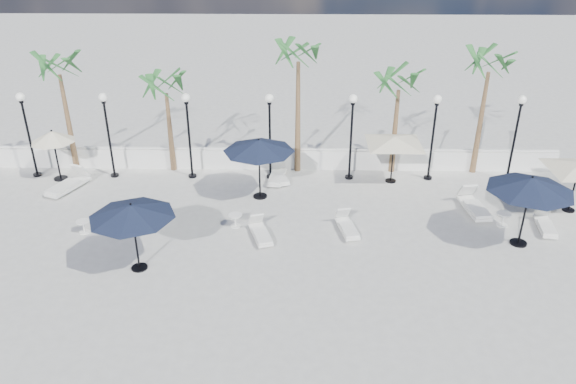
{
  "coord_description": "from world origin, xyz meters",
  "views": [
    {
      "loc": [
        1.21,
        -16.14,
        10.73
      ],
      "look_at": [
        0.86,
        2.1,
        1.5
      ],
      "focal_mm": 35.0,
      "sensor_mm": 36.0,
      "label": 1
    }
  ],
  "objects_px": {
    "lounger_1": "(68,184)",
    "parasol_navy_mid": "(259,146)",
    "parasol_navy_right": "(531,185)",
    "lounger_5": "(474,206)",
    "lounger_3": "(277,175)",
    "parasol_cream_sq_a": "(395,137)",
    "lounger_6": "(347,227)",
    "parasol_navy_left": "(131,211)",
    "lounger_4": "(279,176)",
    "parasol_cream_small": "(53,137)",
    "lounger_7": "(546,225)",
    "lounger_2": "(261,233)"
  },
  "relations": [
    {
      "from": "lounger_3",
      "to": "lounger_6",
      "type": "xyz_separation_m",
      "value": [
        2.76,
        -4.36,
        -0.02
      ]
    },
    {
      "from": "lounger_1",
      "to": "parasol_navy_mid",
      "type": "xyz_separation_m",
      "value": [
        8.2,
        -0.5,
        2.02
      ]
    },
    {
      "from": "lounger_3",
      "to": "lounger_4",
      "type": "bearing_deg",
      "value": 5.69
    },
    {
      "from": "lounger_1",
      "to": "parasol_navy_left",
      "type": "height_order",
      "value": "parasol_navy_left"
    },
    {
      "from": "lounger_2",
      "to": "lounger_4",
      "type": "height_order",
      "value": "lounger_2"
    },
    {
      "from": "parasol_navy_left",
      "to": "lounger_3",
      "type": "bearing_deg",
      "value": 57.78
    },
    {
      "from": "lounger_3",
      "to": "parasol_navy_right",
      "type": "bearing_deg",
      "value": -22.78
    },
    {
      "from": "lounger_4",
      "to": "parasol_navy_right",
      "type": "relative_size",
      "value": 0.57
    },
    {
      "from": "parasol_navy_right",
      "to": "parasol_cream_small",
      "type": "bearing_deg",
      "value": 164.71
    },
    {
      "from": "lounger_2",
      "to": "lounger_7",
      "type": "bearing_deg",
      "value": -13.24
    },
    {
      "from": "lounger_6",
      "to": "parasol_cream_sq_a",
      "type": "xyz_separation_m",
      "value": [
        2.25,
        4.34,
        1.88
      ]
    },
    {
      "from": "parasol_navy_mid",
      "to": "parasol_cream_sq_a",
      "type": "height_order",
      "value": "parasol_navy_mid"
    },
    {
      "from": "parasol_cream_sq_a",
      "to": "parasol_cream_small",
      "type": "distance_m",
      "value": 14.63
    },
    {
      "from": "lounger_2",
      "to": "lounger_7",
      "type": "distance_m",
      "value": 10.63
    },
    {
      "from": "lounger_4",
      "to": "parasol_navy_left",
      "type": "bearing_deg",
      "value": -140.17
    },
    {
      "from": "parasol_cream_small",
      "to": "lounger_1",
      "type": "bearing_deg",
      "value": -54.08
    },
    {
      "from": "lounger_5",
      "to": "parasol_navy_mid",
      "type": "height_order",
      "value": "parasol_navy_mid"
    },
    {
      "from": "lounger_1",
      "to": "lounger_7",
      "type": "relative_size",
      "value": 1.3
    },
    {
      "from": "lounger_6",
      "to": "parasol_navy_left",
      "type": "xyz_separation_m",
      "value": [
        -7.11,
        -2.53,
        1.97
      ]
    },
    {
      "from": "lounger_2",
      "to": "parasol_navy_left",
      "type": "relative_size",
      "value": 0.63
    },
    {
      "from": "lounger_4",
      "to": "parasol_navy_right",
      "type": "height_order",
      "value": "parasol_navy_right"
    },
    {
      "from": "lounger_3",
      "to": "parasol_navy_left",
      "type": "xyz_separation_m",
      "value": [
        -4.35,
        -6.9,
        1.95
      ]
    },
    {
      "from": "parasol_cream_sq_a",
      "to": "lounger_1",
      "type": "bearing_deg",
      "value": -175.5
    },
    {
      "from": "lounger_5",
      "to": "parasol_cream_sq_a",
      "type": "relative_size",
      "value": 0.47
    },
    {
      "from": "lounger_3",
      "to": "parasol_navy_left",
      "type": "relative_size",
      "value": 0.67
    },
    {
      "from": "lounger_1",
      "to": "lounger_5",
      "type": "bearing_deg",
      "value": 16.84
    },
    {
      "from": "lounger_3",
      "to": "lounger_6",
      "type": "bearing_deg",
      "value": -50.46
    },
    {
      "from": "parasol_navy_right",
      "to": "parasol_navy_left",
      "type": "bearing_deg",
      "value": -172.26
    },
    {
      "from": "lounger_2",
      "to": "parasol_cream_small",
      "type": "xyz_separation_m",
      "value": [
        -9.2,
        4.82,
        1.78
      ]
    },
    {
      "from": "lounger_2",
      "to": "lounger_3",
      "type": "bearing_deg",
      "value": 67.58
    },
    {
      "from": "lounger_1",
      "to": "parasol_cream_sq_a",
      "type": "distance_m",
      "value": 14.02
    },
    {
      "from": "lounger_3",
      "to": "lounger_1",
      "type": "bearing_deg",
      "value": -165.66
    },
    {
      "from": "lounger_5",
      "to": "parasol_navy_right",
      "type": "height_order",
      "value": "parasol_navy_right"
    },
    {
      "from": "lounger_6",
      "to": "parasol_cream_small",
      "type": "relative_size",
      "value": 0.75
    },
    {
      "from": "lounger_3",
      "to": "parasol_navy_mid",
      "type": "height_order",
      "value": "parasol_navy_mid"
    },
    {
      "from": "parasol_navy_mid",
      "to": "lounger_6",
      "type": "bearing_deg",
      "value": -38.92
    },
    {
      "from": "parasol_navy_mid",
      "to": "parasol_cream_sq_a",
      "type": "relative_size",
      "value": 0.63
    },
    {
      "from": "parasol_navy_left",
      "to": "parasol_navy_mid",
      "type": "height_order",
      "value": "parasol_navy_mid"
    },
    {
      "from": "parasol_navy_right",
      "to": "lounger_5",
      "type": "bearing_deg",
      "value": 112.18
    },
    {
      "from": "parasol_navy_right",
      "to": "lounger_7",
      "type": "bearing_deg",
      "value": 37.39
    },
    {
      "from": "lounger_2",
      "to": "lounger_5",
      "type": "xyz_separation_m",
      "value": [
        8.3,
        2.13,
        0.05
      ]
    },
    {
      "from": "lounger_2",
      "to": "parasol_cream_small",
      "type": "bearing_deg",
      "value": 134.87
    },
    {
      "from": "lounger_3",
      "to": "lounger_5",
      "type": "xyz_separation_m",
      "value": [
        7.88,
        -2.74,
        0.03
      ]
    },
    {
      "from": "lounger_4",
      "to": "parasol_navy_mid",
      "type": "xyz_separation_m",
      "value": [
        -0.76,
        -1.61,
        2.08
      ]
    },
    {
      "from": "lounger_7",
      "to": "parasol_navy_left",
      "type": "xyz_separation_m",
      "value": [
        -14.52,
        -2.81,
        1.97
      ]
    },
    {
      "from": "lounger_5",
      "to": "lounger_6",
      "type": "distance_m",
      "value": 5.37
    },
    {
      "from": "lounger_1",
      "to": "parasol_navy_mid",
      "type": "distance_m",
      "value": 8.46
    },
    {
      "from": "lounger_1",
      "to": "parasol_navy_mid",
      "type": "bearing_deg",
      "value": 18.9
    },
    {
      "from": "lounger_2",
      "to": "lounger_4",
      "type": "relative_size",
      "value": 1.03
    },
    {
      "from": "lounger_7",
      "to": "lounger_6",
      "type": "bearing_deg",
      "value": -169.63
    }
  ]
}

